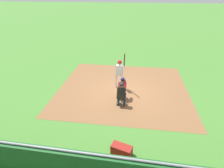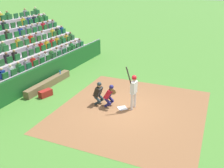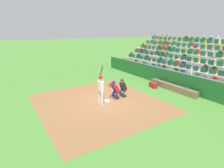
% 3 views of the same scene
% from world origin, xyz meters
% --- Properties ---
extents(ground_plane, '(160.00, 160.00, 0.00)m').
position_xyz_m(ground_plane, '(0.00, 0.00, 0.00)').
color(ground_plane, '#457E30').
extents(infield_dirt_patch, '(7.94, 7.32, 0.01)m').
position_xyz_m(infield_dirt_patch, '(0.00, 0.50, 0.00)').
color(infield_dirt_patch, brown).
rests_on(infield_dirt_patch, ground_plane).
extents(home_plate_marker, '(0.62, 0.62, 0.02)m').
position_xyz_m(home_plate_marker, '(0.00, 0.00, 0.02)').
color(home_plate_marker, white).
rests_on(home_plate_marker, infield_dirt_patch).
extents(batter_at_plate, '(0.60, 0.48, 2.32)m').
position_xyz_m(batter_at_plate, '(-0.24, 0.50, 1.14)').
color(batter_at_plate, silver).
rests_on(batter_at_plate, ground_plane).
extents(catcher_crouching, '(0.47, 0.71, 1.26)m').
position_xyz_m(catcher_crouching, '(0.07, -0.68, 0.70)').
color(catcher_crouching, '#1C1A53').
rests_on(catcher_crouching, ground_plane).
extents(home_plate_umpire, '(0.48, 0.48, 1.30)m').
position_xyz_m(home_plate_umpire, '(0.08, -1.32, 0.71)').
color(home_plate_umpire, '#202C2F').
rests_on(home_plate_umpire, ground_plane).
extents(dugout_wall, '(17.55, 0.24, 1.36)m').
position_xyz_m(dugout_wall, '(0.00, -5.83, 0.65)').
color(dugout_wall, '#1A5623').
rests_on(dugout_wall, ground_plane).
extents(dugout_bench, '(4.05, 0.40, 0.44)m').
position_xyz_m(dugout_bench, '(-0.79, -5.28, 0.22)').
color(dugout_bench, brown).
rests_on(dugout_bench, ground_plane).
extents(water_bottle_on_bench, '(0.07, 0.07, 0.23)m').
position_xyz_m(water_bottle_on_bench, '(-2.00, -5.25, 0.56)').
color(water_bottle_on_bench, blue).
rests_on(water_bottle_on_bench, dugout_bench).
extents(equipment_duffel_bag, '(0.83, 0.55, 0.38)m').
position_xyz_m(equipment_duffel_bag, '(0.47, -4.53, 0.19)').
color(equipment_duffel_bag, maroon).
rests_on(equipment_duffel_bag, ground_plane).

